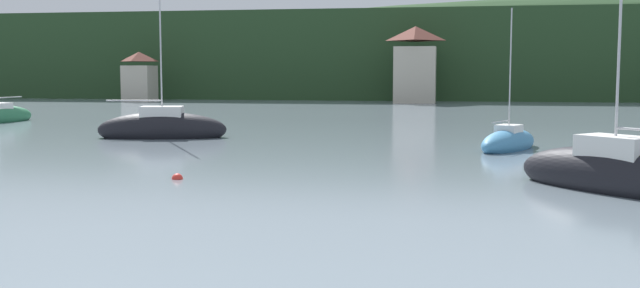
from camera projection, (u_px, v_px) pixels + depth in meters
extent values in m
cube|color=#264223|center=(426.00, 59.00, 130.10)|extent=(352.00, 64.71, 12.44)
cube|color=#BCB29E|center=(140.00, 83.00, 99.06)|extent=(3.76, 3.65, 4.74)
pyramid|color=brown|center=(139.00, 57.00, 98.71)|extent=(3.95, 3.83, 1.28)
cube|color=#BCB29E|center=(415.00, 75.00, 93.37)|extent=(5.15, 5.22, 7.04)
pyramid|color=brown|center=(416.00, 33.00, 92.86)|extent=(5.41, 5.48, 1.80)
ellipsoid|color=black|center=(162.00, 130.00, 44.21)|extent=(8.03, 4.14, 2.12)
cylinder|color=#B7B7BC|center=(160.00, 38.00, 43.67)|extent=(0.09, 0.09, 9.77)
cylinder|color=#ADADB2|center=(134.00, 101.00, 43.96)|extent=(3.21, 0.81, 0.08)
cube|color=silver|center=(162.00, 113.00, 44.11)|extent=(2.71, 2.03, 0.83)
ellipsoid|color=teal|center=(508.00, 143.00, 37.54)|extent=(4.00, 5.87, 1.43)
cylinder|color=#B7B7BC|center=(510.00, 72.00, 37.19)|extent=(0.07, 0.07, 6.40)
cylinder|color=#ADADB2|center=(501.00, 122.00, 36.53)|extent=(0.99, 2.02, 0.06)
cube|color=silver|center=(509.00, 130.00, 37.48)|extent=(1.51, 1.63, 0.55)
ellipsoid|color=black|center=(614.00, 178.00, 24.47)|extent=(6.62, 6.81, 2.01)
cylinder|color=#B7B7BC|center=(620.00, 21.00, 23.96)|extent=(0.09, 0.09, 9.17)
cube|color=silver|center=(615.00, 148.00, 24.37)|extent=(2.59, 2.62, 0.84)
cylinder|color=#ADADB2|center=(10.00, 97.00, 58.63)|extent=(0.47, 2.61, 0.08)
sphere|color=red|center=(177.00, 179.00, 27.25)|extent=(0.42, 0.42, 0.42)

